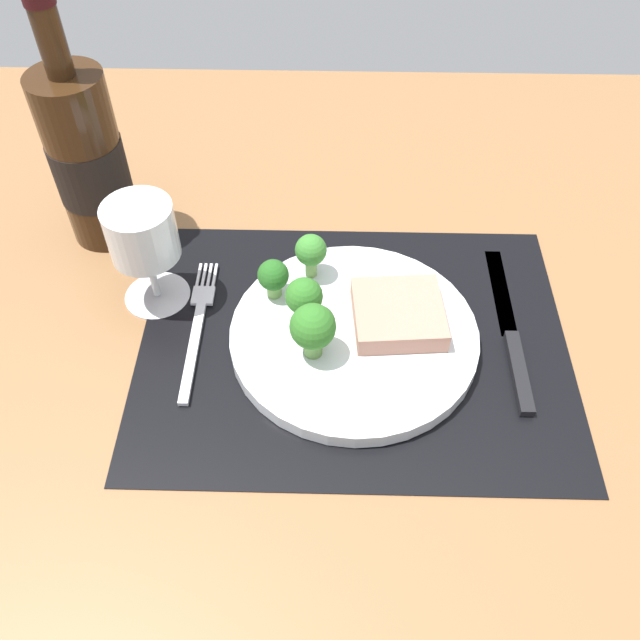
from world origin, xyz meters
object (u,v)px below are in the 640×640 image
(plate, at_px, (354,336))
(fork, at_px, (197,326))
(wine_glass, at_px, (143,238))
(steak, at_px, (398,314))
(wine_bottle, at_px, (87,158))
(knife, at_px, (512,338))

(plate, distance_m, fork, 0.16)
(wine_glass, bearing_deg, steak, -10.26)
(steak, relative_size, wine_bottle, 0.31)
(plate, xyz_separation_m, steak, (0.04, 0.01, 0.02))
(plate, distance_m, steak, 0.05)
(steak, xyz_separation_m, wine_glass, (-0.26, 0.05, 0.06))
(steak, bearing_deg, wine_glass, 169.74)
(steak, height_order, knife, steak)
(plate, distance_m, wine_bottle, 0.35)
(wine_glass, bearing_deg, fork, -42.66)
(steak, distance_m, knife, 0.12)
(wine_glass, bearing_deg, wine_bottle, 126.14)
(steak, bearing_deg, knife, -4.34)
(fork, bearing_deg, steak, -0.75)
(fork, bearing_deg, wine_glass, 136.56)
(fork, height_order, knife, knife)
(steak, xyz_separation_m, fork, (-0.21, -0.00, -0.02))
(plate, bearing_deg, wine_glass, 164.09)
(plate, relative_size, knife, 1.11)
(wine_bottle, bearing_deg, wine_glass, -53.86)
(plate, height_order, wine_glass, wine_glass)
(fork, bearing_deg, knife, -2.34)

